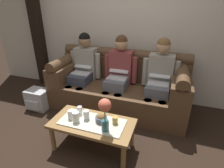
{
  "coord_description": "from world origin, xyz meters",
  "views": [
    {
      "loc": [
        0.81,
        -1.5,
        1.71
      ],
      "look_at": [
        0.01,
        0.79,
        0.58
      ],
      "focal_mm": 29.07,
      "sensor_mm": 36.0,
      "label": 1
    }
  ],
  "objects_px": {
    "cup_far_right": "(80,110)",
    "person_middle": "(119,71)",
    "cup_near_left": "(76,117)",
    "cup_far_center": "(71,114)",
    "person_right": "(160,76)",
    "snack_bowl": "(101,118)",
    "cup_far_left": "(115,120)",
    "backpack_left": "(38,99)",
    "coffee_table": "(92,126)",
    "cup_near_right": "(86,115)",
    "couch": "(119,87)",
    "person_left": "(84,66)",
    "flower_vase": "(105,110)"
  },
  "relations": [
    {
      "from": "flower_vase",
      "to": "cup_far_left",
      "type": "bearing_deg",
      "value": 67.09
    },
    {
      "from": "flower_vase",
      "to": "cup_far_right",
      "type": "relative_size",
      "value": 3.74
    },
    {
      "from": "person_middle",
      "to": "cup_near_left",
      "type": "bearing_deg",
      "value": -99.07
    },
    {
      "from": "person_right",
      "to": "cup_far_center",
      "type": "relative_size",
      "value": 11.35
    },
    {
      "from": "cup_near_right",
      "to": "cup_far_right",
      "type": "distance_m",
      "value": 0.14
    },
    {
      "from": "flower_vase",
      "to": "snack_bowl",
      "type": "relative_size",
      "value": 2.77
    },
    {
      "from": "cup_far_center",
      "to": "backpack_left",
      "type": "distance_m",
      "value": 1.19
    },
    {
      "from": "snack_bowl",
      "to": "backpack_left",
      "type": "xyz_separation_m",
      "value": [
        -1.38,
        0.5,
        -0.27
      ]
    },
    {
      "from": "cup_far_left",
      "to": "backpack_left",
      "type": "relative_size",
      "value": 0.24
    },
    {
      "from": "person_left",
      "to": "backpack_left",
      "type": "relative_size",
      "value": 3.4
    },
    {
      "from": "person_middle",
      "to": "cup_near_right",
      "type": "relative_size",
      "value": 10.76
    },
    {
      "from": "snack_bowl",
      "to": "person_right",
      "type": "bearing_deg",
      "value": 62.01
    },
    {
      "from": "cup_far_left",
      "to": "snack_bowl",
      "type": "bearing_deg",
      "value": -173.58
    },
    {
      "from": "couch",
      "to": "cup_far_left",
      "type": "distance_m",
      "value": 1.05
    },
    {
      "from": "couch",
      "to": "cup_far_center",
      "type": "relative_size",
      "value": 20.61
    },
    {
      "from": "person_right",
      "to": "snack_bowl",
      "type": "xyz_separation_m",
      "value": [
        -0.55,
        -1.03,
        -0.22
      ]
    },
    {
      "from": "cup_near_right",
      "to": "cup_far_right",
      "type": "bearing_deg",
      "value": 152.66
    },
    {
      "from": "cup_far_center",
      "to": "person_right",
      "type": "bearing_deg",
      "value": 49.92
    },
    {
      "from": "person_middle",
      "to": "couch",
      "type": "bearing_deg",
      "value": 90.0
    },
    {
      "from": "person_right",
      "to": "cup_far_left",
      "type": "height_order",
      "value": "person_right"
    },
    {
      "from": "coffee_table",
      "to": "cup_near_left",
      "type": "height_order",
      "value": "cup_near_left"
    },
    {
      "from": "snack_bowl",
      "to": "cup_far_left",
      "type": "bearing_deg",
      "value": 6.42
    },
    {
      "from": "coffee_table",
      "to": "cup_far_center",
      "type": "distance_m",
      "value": 0.3
    },
    {
      "from": "cup_near_left",
      "to": "cup_far_right",
      "type": "xyz_separation_m",
      "value": [
        -0.03,
        0.15,
        -0.01
      ]
    },
    {
      "from": "cup_near_left",
      "to": "cup_far_left",
      "type": "relative_size",
      "value": 1.5
    },
    {
      "from": "couch",
      "to": "person_left",
      "type": "height_order",
      "value": "person_left"
    },
    {
      "from": "flower_vase",
      "to": "coffee_table",
      "type": "bearing_deg",
      "value": 156.5
    },
    {
      "from": "couch",
      "to": "coffee_table",
      "type": "distance_m",
      "value": 1.08
    },
    {
      "from": "coffee_table",
      "to": "cup_near_right",
      "type": "relative_size",
      "value": 8.8
    },
    {
      "from": "cup_far_center",
      "to": "cup_far_left",
      "type": "xyz_separation_m",
      "value": [
        0.54,
        0.08,
        -0.01
      ]
    },
    {
      "from": "cup_far_right",
      "to": "flower_vase",
      "type": "bearing_deg",
      "value": -23.81
    },
    {
      "from": "coffee_table",
      "to": "cup_far_center",
      "type": "xyz_separation_m",
      "value": [
        -0.27,
        -0.02,
        0.11
      ]
    },
    {
      "from": "snack_bowl",
      "to": "cup_near_right",
      "type": "height_order",
      "value": "cup_near_right"
    },
    {
      "from": "couch",
      "to": "snack_bowl",
      "type": "height_order",
      "value": "couch"
    },
    {
      "from": "cup_far_right",
      "to": "person_middle",
      "type": "bearing_deg",
      "value": 77.67
    },
    {
      "from": "coffee_table",
      "to": "backpack_left",
      "type": "xyz_separation_m",
      "value": [
        -1.28,
        0.54,
        -0.17
      ]
    },
    {
      "from": "person_right",
      "to": "coffee_table",
      "type": "bearing_deg",
      "value": -121.14
    },
    {
      "from": "coffee_table",
      "to": "snack_bowl",
      "type": "bearing_deg",
      "value": 23.22
    },
    {
      "from": "cup_near_right",
      "to": "flower_vase",
      "type": "bearing_deg",
      "value": -22.22
    },
    {
      "from": "backpack_left",
      "to": "coffee_table",
      "type": "bearing_deg",
      "value": -22.87
    },
    {
      "from": "snack_bowl",
      "to": "cup_far_left",
      "type": "distance_m",
      "value": 0.17
    },
    {
      "from": "cup_far_left",
      "to": "backpack_left",
      "type": "distance_m",
      "value": 1.64
    },
    {
      "from": "person_right",
      "to": "cup_far_right",
      "type": "height_order",
      "value": "person_right"
    },
    {
      "from": "person_left",
      "to": "flower_vase",
      "type": "height_order",
      "value": "person_left"
    },
    {
      "from": "snack_bowl",
      "to": "backpack_left",
      "type": "relative_size",
      "value": 0.4
    },
    {
      "from": "person_middle",
      "to": "cup_far_left",
      "type": "distance_m",
      "value": 1.07
    },
    {
      "from": "flower_vase",
      "to": "person_middle",
      "type": "bearing_deg",
      "value": 99.94
    },
    {
      "from": "person_right",
      "to": "flower_vase",
      "type": "height_order",
      "value": "person_right"
    },
    {
      "from": "couch",
      "to": "coffee_table",
      "type": "relative_size",
      "value": 2.22
    },
    {
      "from": "cup_far_center",
      "to": "cup_far_right",
      "type": "bearing_deg",
      "value": 63.1
    }
  ]
}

